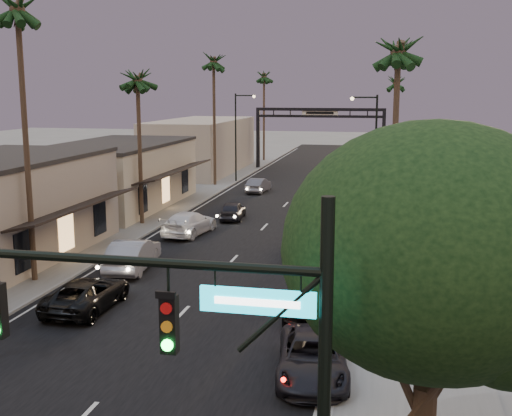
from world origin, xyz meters
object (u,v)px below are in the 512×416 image
at_px(oncoming_silver, 133,254).
at_px(palm_lb, 17,1).
at_px(palm_rc, 396,79).
at_px(curbside_black, 311,300).
at_px(streetlight_left, 238,130).
at_px(palm_ld, 214,57).
at_px(traffic_signal, 209,354).
at_px(palm_far, 264,73).
at_px(oncoming_pickup, 87,294).
at_px(curbside_near, 313,357).
at_px(palm_rb, 398,48).
at_px(corner_tree, 436,261).
at_px(arch, 320,123).
at_px(palm_lc, 137,73).
at_px(palm_ra, 399,42).
at_px(streetlight_right, 372,143).

bearing_deg(oncoming_silver, palm_lb, 32.39).
distance_m(palm_rc, curbside_black, 45.14).
xyz_separation_m(streetlight_left, palm_ld, (-1.68, -3.00, 7.09)).
relative_size(traffic_signal, palm_ld, 0.60).
xyz_separation_m(palm_far, oncoming_pickup, (4.13, -59.16, -10.75)).
height_order(oncoming_silver, curbside_near, oncoming_silver).
distance_m(palm_rb, curbside_near, 32.03).
xyz_separation_m(traffic_signal, oncoming_silver, (-10.38, 21.08, -4.25)).
height_order(corner_tree, palm_rb, palm_rb).
bearing_deg(arch, palm_ld, -119.83).
bearing_deg(palm_ld, palm_rb, -32.60).
relative_size(palm_lc, palm_ra, 0.92).
bearing_deg(palm_rc, traffic_signal, -92.78).
height_order(corner_tree, palm_ra, palm_ra).
xyz_separation_m(streetlight_left, palm_rc, (15.52, 6.00, 5.14)).
xyz_separation_m(streetlight_right, palm_ld, (-15.52, 10.00, 7.09)).
bearing_deg(oncoming_silver, curbside_black, 147.69).
bearing_deg(streetlight_right, corner_tree, -86.11).
distance_m(palm_lc, oncoming_pickup, 20.24).
height_order(palm_far, oncoming_silver, palm_far).
relative_size(traffic_signal, curbside_black, 1.81).
bearing_deg(palm_ld, oncoming_pickup, -83.02).
height_order(streetlight_left, oncoming_pickup, streetlight_left).
height_order(corner_tree, streetlight_right, streetlight_right).
bearing_deg(curbside_black, curbside_near, -82.93).
bearing_deg(palm_rc, palm_far, 140.36).
distance_m(palm_ld, palm_ra, 35.47).
bearing_deg(curbside_near, palm_rc, 80.18).
height_order(palm_ld, curbside_near, palm_ld).
distance_m(corner_tree, streetlight_left, 53.15).
xyz_separation_m(corner_tree, streetlight_left, (-16.40, 50.55, -0.65)).
bearing_deg(oncoming_silver, corner_tree, 122.98).
xyz_separation_m(curbside_near, curbside_black, (-0.81, 5.76, -0.01)).
height_order(palm_lb, oncoming_silver, palm_lb).
xyz_separation_m(palm_ra, curbside_near, (-2.40, -9.71, -10.75)).
relative_size(streetlight_right, palm_ra, 0.68).
relative_size(palm_rc, oncoming_silver, 2.41).
bearing_deg(palm_ra, palm_rb, 90.00).
bearing_deg(palm_rb, oncoming_pickup, -116.91).
bearing_deg(palm_ra, corner_tree, -86.97).
bearing_deg(streetlight_left, palm_rc, 21.14).
distance_m(palm_rc, curbside_near, 50.72).
relative_size(palm_ld, curbside_black, 3.02).
relative_size(traffic_signal, palm_ra, 0.64).
xyz_separation_m(palm_rc, oncoming_pickup, (-12.77, -45.16, -9.78)).
bearing_deg(palm_far, oncoming_silver, -86.10).
bearing_deg(curbside_near, traffic_signal, -99.91).
bearing_deg(palm_ra, oncoming_silver, 175.37).
xyz_separation_m(palm_rb, curbside_near, (-2.40, -29.71, -11.72)).
height_order(palm_ld, oncoming_silver, palm_ld).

